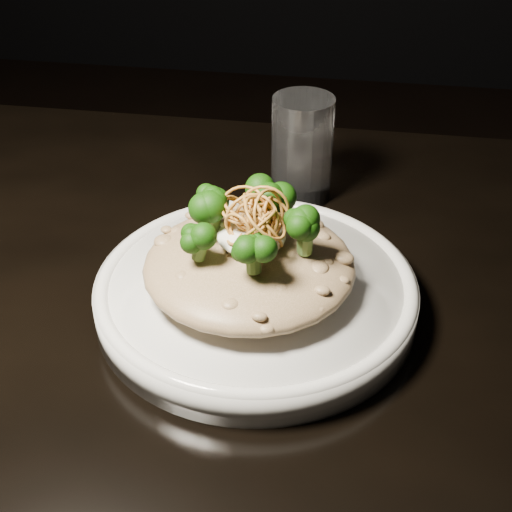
% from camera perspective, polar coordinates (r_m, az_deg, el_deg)
% --- Properties ---
extents(table, '(1.10, 0.80, 0.75)m').
position_cam_1_polar(table, '(0.67, -0.79, -10.77)').
color(table, black).
rests_on(table, ground).
extents(plate, '(0.28, 0.28, 0.03)m').
position_cam_1_polar(plate, '(0.62, 0.00, -3.08)').
color(plate, silver).
rests_on(plate, table).
extents(risotto, '(0.18, 0.18, 0.04)m').
position_cam_1_polar(risotto, '(0.59, -0.54, -0.74)').
color(risotto, brown).
rests_on(risotto, plate).
extents(broccoli, '(0.12, 0.12, 0.04)m').
position_cam_1_polar(broccoli, '(0.57, -0.19, 2.64)').
color(broccoli, black).
rests_on(broccoli, risotto).
extents(cheese, '(0.06, 0.06, 0.02)m').
position_cam_1_polar(cheese, '(0.58, -0.37, 1.61)').
color(cheese, white).
rests_on(cheese, risotto).
extents(shallots, '(0.06, 0.06, 0.04)m').
position_cam_1_polar(shallots, '(0.56, -0.24, 3.72)').
color(shallots, '#8F5D1E').
rests_on(shallots, cheese).
extents(drinking_glass, '(0.07, 0.07, 0.11)m').
position_cam_1_polar(drinking_glass, '(0.76, 3.69, 8.54)').
color(drinking_glass, white).
rests_on(drinking_glass, table).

